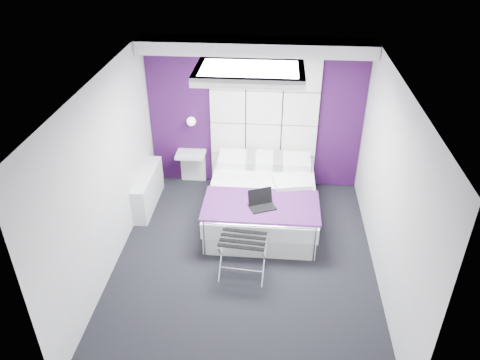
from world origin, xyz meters
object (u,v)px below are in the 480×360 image
object	(u,v)px
luggage_rack	(243,256)
bed	(262,201)
laptop	(262,202)
radiator	(148,190)
nightstand	(191,154)
wall_lamp	(192,120)

from	to	relation	value
luggage_rack	bed	bearing A→B (deg)	86.48
laptop	luggage_rack	bearing A→B (deg)	-128.54
radiator	bed	bearing A→B (deg)	-5.53
bed	nightstand	world-z (taller)	bed
radiator	laptop	size ratio (longest dim) A/B	3.33
nightstand	laptop	bearing A→B (deg)	-47.91
radiator	luggage_rack	world-z (taller)	radiator
luggage_rack	wall_lamp	bearing A→B (deg)	119.31
wall_lamp	bed	world-z (taller)	wall_lamp
nightstand	luggage_rack	size ratio (longest dim) A/B	0.82
nightstand	bed	bearing A→B (deg)	-35.19
radiator	nightstand	xyz separation A→B (m)	(0.60, 0.72, 0.30)
bed	nightstand	distance (m)	1.59
nightstand	radiator	bearing A→B (deg)	-129.85
bed	laptop	world-z (taller)	laptop
luggage_rack	laptop	xyz separation A→B (m)	(0.22, 0.81, 0.34)
wall_lamp	radiator	size ratio (longest dim) A/B	0.12
wall_lamp	laptop	xyz separation A→B (m)	(1.26, -1.48, -0.58)
nightstand	luggage_rack	xyz separation A→B (m)	(1.08, -2.25, -0.31)
luggage_rack	laptop	world-z (taller)	laptop
laptop	wall_lamp	bearing A→B (deg)	107.06
nightstand	laptop	size ratio (longest dim) A/B	1.37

